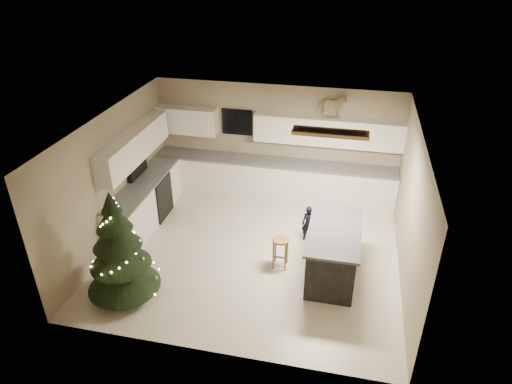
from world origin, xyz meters
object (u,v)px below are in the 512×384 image
bar_stool (281,246)px  christmas_tree (120,255)px  toddler (309,224)px  island (333,252)px  rocking_horse (332,106)px

bar_stool → christmas_tree: size_ratio=0.30×
bar_stool → toddler: 1.02m
island → bar_stool: 0.94m
toddler → rocking_horse: size_ratio=1.18×
island → christmas_tree: bearing=-159.3°
toddler → rocking_horse: bearing=78.5°
toddler → rocking_horse: (0.20, 1.67, 1.89)m
bar_stool → christmas_tree: christmas_tree is taller
christmas_tree → rocking_horse: (3.05, 3.92, 1.44)m
christmas_tree → rocking_horse: rocking_horse is taller
bar_stool → christmas_tree: bearing=-151.7°
island → bar_stool: bearing=177.4°
bar_stool → christmas_tree: 2.80m
toddler → island: bearing=-66.2°
island → christmas_tree: (-3.38, -1.28, 0.34)m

